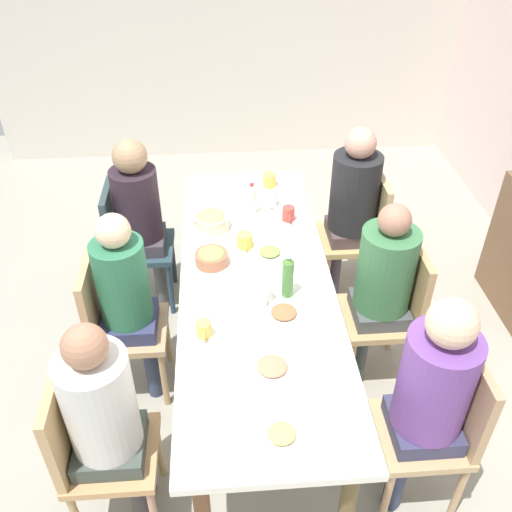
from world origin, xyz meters
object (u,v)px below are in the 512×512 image
at_px(bowl_1, 211,257).
at_px(bottle_1, 288,277).
at_px(cup_3, 265,294).
at_px(plate_0, 284,314).
at_px(person_0, 127,294).
at_px(cup_0, 288,214).
at_px(chair_5, 361,230).
at_px(person_5, 352,200).
at_px(person_1, 382,281).
at_px(cup_4, 269,180).
at_px(plate_3, 272,368).
at_px(chair_0, 115,322).
at_px(bottle_0, 252,199).
at_px(chair_4, 440,423).
at_px(bowl_0, 211,221).
at_px(plate_1, 282,436).
at_px(dining_table, 256,290).
at_px(cup_2, 270,199).
at_px(chair_1, 393,307).
at_px(cup_1, 204,329).
at_px(person_4, 430,390).
at_px(person_3, 140,211).
at_px(chair_2, 92,446).
at_px(chair_3, 130,240).
at_px(plate_2, 270,253).
at_px(cup_5, 245,241).
at_px(person_2, 105,414).

distance_m(bowl_1, bottle_1, 0.49).
relative_size(bowl_1, cup_3, 1.59).
height_order(plate_0, bottle_1, bottle_1).
bearing_deg(person_0, cup_0, 120.83).
relative_size(chair_5, person_5, 0.71).
xyz_separation_m(person_1, cup_4, (-0.99, -0.53, 0.10)).
height_order(plate_3, cup_0, cup_0).
xyz_separation_m(chair_0, bottle_0, (-0.65, 0.81, 0.36)).
relative_size(chair_4, bowl_0, 4.30).
height_order(person_5, plate_1, person_5).
relative_size(dining_table, chair_4, 2.63).
bearing_deg(bowl_0, cup_2, 121.90).
height_order(chair_1, cup_0, chair_1).
distance_m(chair_0, cup_1, 0.71).
height_order(person_0, person_4, person_4).
bearing_deg(person_3, chair_0, -6.54).
xyz_separation_m(person_1, person_3, (-0.79, -1.38, 0.02)).
bearing_deg(chair_2, cup_3, 126.74).
relative_size(chair_1, bottle_1, 3.56).
height_order(person_3, bowl_1, person_3).
relative_size(chair_0, chair_1, 1.00).
height_order(chair_2, person_3, person_3).
bearing_deg(chair_1, chair_0, -90.00).
relative_size(chair_3, cup_3, 7.83).
bearing_deg(person_3, cup_4, 102.95).
relative_size(cup_4, bottle_1, 0.49).
distance_m(chair_5, cup_3, 1.26).
relative_size(plate_0, plate_2, 1.09).
height_order(plate_2, cup_0, cup_0).
height_order(plate_3, cup_3, cup_3).
relative_size(person_1, plate_1, 5.87).
relative_size(chair_4, cup_0, 8.01).
relative_size(cup_0, cup_1, 1.03).
distance_m(person_0, cup_0, 1.09).
bearing_deg(cup_4, dining_table, -9.48).
relative_size(dining_table, cup_2, 19.66).
xyz_separation_m(plate_1, bottle_1, (-0.85, 0.12, 0.11)).
xyz_separation_m(person_5, cup_4, (-0.20, -0.53, 0.06)).
relative_size(dining_table, chair_3, 2.63).
xyz_separation_m(chair_3, cup_4, (-0.20, 0.95, 0.30)).
xyz_separation_m(dining_table, plate_1, (0.99, 0.02, 0.09)).
distance_m(cup_3, bottle_0, 0.83).
distance_m(bowl_0, cup_4, 0.63).
height_order(cup_3, cup_4, same).
relative_size(cup_0, cup_5, 0.89).
relative_size(person_2, bottle_0, 5.79).
height_order(person_4, cup_2, person_4).
bearing_deg(chair_0, cup_5, 111.50).
bearing_deg(cup_1, bowl_1, 175.67).
bearing_deg(cup_3, bottle_1, 107.08).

